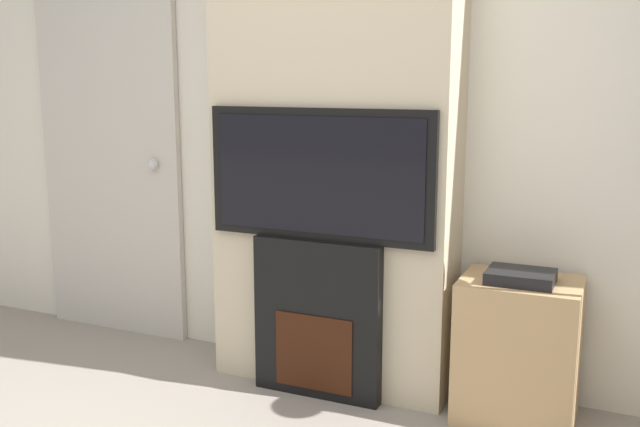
% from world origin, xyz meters
% --- Properties ---
extents(wall_back, '(6.00, 0.06, 2.70)m').
position_xyz_m(wall_back, '(0.00, 2.03, 1.35)').
color(wall_back, silver).
rests_on(wall_back, ground_plane).
extents(chimney_breast, '(1.13, 0.34, 2.70)m').
position_xyz_m(chimney_breast, '(0.00, 1.83, 1.35)').
color(chimney_breast, beige).
rests_on(chimney_breast, ground_plane).
extents(fireplace, '(0.60, 0.15, 0.73)m').
position_xyz_m(fireplace, '(0.00, 1.66, 0.36)').
color(fireplace, black).
rests_on(fireplace, ground_plane).
extents(television, '(1.05, 0.07, 0.58)m').
position_xyz_m(television, '(0.00, 1.66, 1.02)').
color(television, black).
rests_on(television, fireplace).
extents(media_stand, '(0.49, 0.38, 0.66)m').
position_xyz_m(media_stand, '(0.87, 1.77, 0.31)').
color(media_stand, tan).
rests_on(media_stand, ground_plane).
extents(entry_door, '(0.92, 0.09, 2.04)m').
position_xyz_m(entry_door, '(-1.42, 1.97, 1.02)').
color(entry_door, '#BCB7AD').
rests_on(entry_door, ground_plane).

